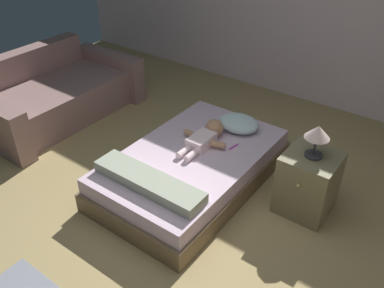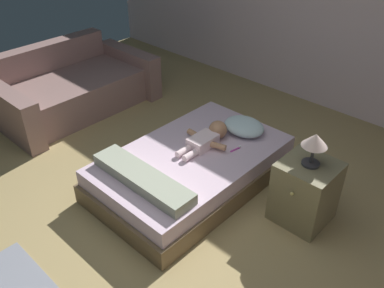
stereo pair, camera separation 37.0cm
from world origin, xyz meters
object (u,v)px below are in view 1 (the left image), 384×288
at_px(bed, 192,168).
at_px(baby, 206,137).
at_px(couch, 54,95).
at_px(lamp, 317,134).
at_px(pillow, 239,123).
at_px(toothbrush, 235,146).
at_px(nightstand, 308,183).

relative_size(bed, baby, 3.09).
relative_size(couch, lamp, 6.68).
distance_m(pillow, baby, 0.42).
xyz_separation_m(pillow, couch, (-2.29, -0.54, -0.15)).
relative_size(toothbrush, nightstand, 0.22).
distance_m(bed, baby, 0.33).
bearing_deg(pillow, lamp, -19.69).
bearing_deg(toothbrush, bed, -129.27).
bearing_deg(baby, lamp, 4.40).
height_order(bed, baby, baby).
bearing_deg(nightstand, toothbrush, 178.32).
bearing_deg(lamp, nightstand, -90.00).
relative_size(toothbrush, couch, 0.07).
xyz_separation_m(pillow, nightstand, (0.89, -0.32, -0.13)).
relative_size(toothbrush, lamp, 0.44).
bearing_deg(nightstand, lamp, 90.00).
bearing_deg(toothbrush, couch, -174.40).
distance_m(bed, toothbrush, 0.46).
bearing_deg(bed, lamp, 16.44).
bearing_deg(pillow, toothbrush, -65.33).
xyz_separation_m(nightstand, lamp, (0.00, 0.00, 0.50)).
relative_size(baby, lamp, 2.12).
bearing_deg(couch, baby, 3.64).
bearing_deg(bed, pillow, 78.38).
distance_m(toothbrush, lamp, 0.87).
distance_m(baby, nightstand, 1.03).
relative_size(pillow, lamp, 1.47).
height_order(nightstand, lamp, lamp).
distance_m(couch, nightstand, 3.19).
height_order(pillow, baby, baby).
height_order(baby, couch, couch).
xyz_separation_m(pillow, lamp, (0.89, -0.32, 0.36)).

